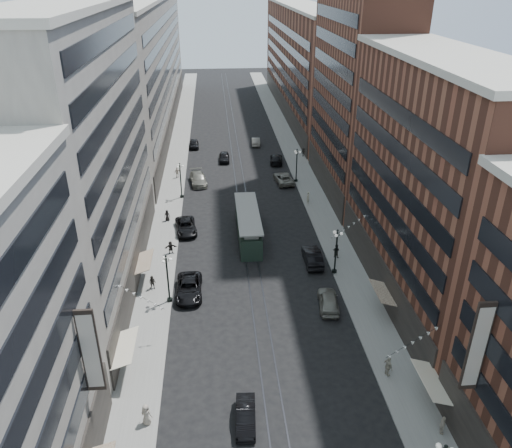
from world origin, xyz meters
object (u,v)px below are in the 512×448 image
object	(u,v)px
car_13	(224,157)
lamppost_sw_far	(168,277)
pedestrian_8	(308,198)
lamppost_sw_mid	(181,179)
car_10	(312,257)
pedestrian_6	(177,172)
pedestrian_2	(152,283)
pedestrian_7	(336,251)
car_5	(246,416)
car_2	(189,288)
pedestrian_1	(146,414)
car_12	(276,159)
streetcar	(248,226)
car_7	(186,227)
car_8	(198,179)
lamppost_se_far	(336,250)
car_4	(328,301)
car_11	(284,178)
pedestrian_extra_1	(442,425)
pedestrian_9	(303,152)
car_9	(194,144)
pedestrian_5	(171,247)
pedestrian_extra_0	(167,215)
pedestrian_4	(388,366)
car_14	(256,141)
lamppost_se_mid	(297,164)

from	to	relation	value
car_13	lamppost_sw_far	bearing A→B (deg)	-97.98
pedestrian_8	lamppost_sw_mid	bearing A→B (deg)	-56.92
car_10	pedestrian_6	size ratio (longest dim) A/B	2.97
pedestrian_2	pedestrian_7	world-z (taller)	pedestrian_7
car_5	car_13	xyz separation A→B (m)	(0.08, 59.45, 0.08)
car_2	pedestrian_1	xyz separation A→B (m)	(-2.62, -17.07, 0.24)
car_12	pedestrian_7	bearing A→B (deg)	102.79
streetcar	car_2	size ratio (longest dim) A/B	2.19
car_7	car_8	bearing A→B (deg)	78.32
lamppost_se_far	pedestrian_6	world-z (taller)	lamppost_se_far
car_4	pedestrian_2	world-z (taller)	pedestrian_2
car_8	car_11	xyz separation A→B (m)	(13.91, -0.82, -0.08)
car_12	pedestrian_extra_1	distance (m)	60.32
lamppost_sw_far	lamppost_se_far	size ratio (longest dim) A/B	1.00
lamppost_sw_mid	pedestrian_1	size ratio (longest dim) A/B	3.03
car_4	car_13	world-z (taller)	car_4
car_2	car_4	xyz separation A→B (m)	(14.31, -3.56, 0.02)
lamppost_se_far	car_7	world-z (taller)	lamppost_se_far
car_8	pedestrian_9	world-z (taller)	car_8
pedestrian_extra_1	car_10	bearing A→B (deg)	30.60
lamppost_sw_mid	car_7	size ratio (longest dim) A/B	0.99
car_9	car_11	bearing A→B (deg)	-54.57
pedestrian_5	pedestrian_extra_0	world-z (taller)	pedestrian_5
lamppost_sw_mid	car_11	distance (m)	17.17
pedestrian_6	pedestrian_extra_0	xyz separation A→B (m)	(-0.50, -16.21, -0.11)
lamppost_sw_far	car_5	distance (m)	17.85
lamppost_sw_far	car_12	xyz separation A→B (m)	(16.27, 41.47, -2.33)
car_13	pedestrian_8	distance (m)	23.42
car_5	pedestrian_7	size ratio (longest dim) A/B	2.49
pedestrian_4	pedestrian_5	world-z (taller)	pedestrian_4
streetcar	pedestrian_5	bearing A→B (deg)	-159.47
car_4	pedestrian_4	world-z (taller)	pedestrian_4
car_11	pedestrian_7	size ratio (longest dim) A/B	3.34
pedestrian_1	car_14	world-z (taller)	pedestrian_1
lamppost_se_mid	car_4	xyz separation A→B (m)	(-2.10, -34.33, -2.26)
car_10	pedestrian_8	bearing A→B (deg)	-97.75
car_11	car_14	distance (m)	20.55
car_13	pedestrian_7	bearing A→B (deg)	-69.72
car_4	pedestrian_extra_1	xyz separation A→B (m)	(4.98, -16.31, 0.13)
pedestrian_2	pedestrian_8	bearing A→B (deg)	58.28
lamppost_sw_far	pedestrian_6	distance (m)	35.40
car_2	car_8	size ratio (longest dim) A/B	0.98
lamppost_se_mid	car_14	distance (m)	20.93
lamppost_sw_far	pedestrian_2	world-z (taller)	lamppost_sw_far
pedestrian_2	car_12	size ratio (longest dim) A/B	0.30
lamppost_sw_far	car_7	distance (m)	16.01
car_9	pedestrian_extra_0	distance (m)	32.64
car_5	pedestrian_2	world-z (taller)	pedestrian_2
car_14	pedestrian_5	world-z (taller)	pedestrian_5
lamppost_se_mid	car_7	size ratio (longest dim) A/B	0.99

